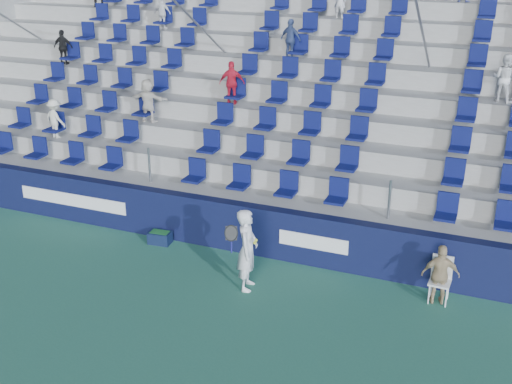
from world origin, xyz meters
TOP-DOWN VIEW (x-y plane):
  - ground at (0.00, 0.00)m, footprint 70.00×70.00m
  - sponsor_wall at (0.00, 3.15)m, footprint 24.00×0.32m
  - grandstand at (-0.00, 8.24)m, footprint 24.00×8.17m
  - tennis_player at (0.49, 1.60)m, footprint 0.69×0.73m
  - line_judge_chair at (4.32, 2.65)m, footprint 0.43×0.44m
  - line_judge at (4.32, 2.50)m, footprint 0.81×0.48m
  - ball_bin at (-2.30, 2.75)m, footprint 0.56×0.40m

SIDE VIEW (x-z plane):
  - ground at x=0.00m, z-range 0.00..0.00m
  - ball_bin at x=-2.30m, z-range 0.01..0.32m
  - line_judge_chair at x=4.32m, z-range 0.07..1.03m
  - sponsor_wall at x=0.00m, z-range 0.00..1.20m
  - line_judge at x=4.32m, z-range 0.00..1.29m
  - tennis_player at x=0.49m, z-range 0.00..1.80m
  - grandstand at x=0.00m, z-range -1.18..5.45m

